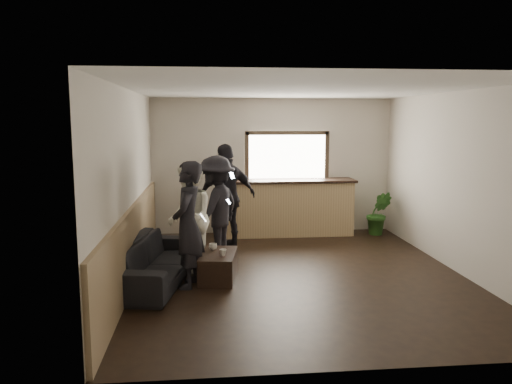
{
  "coord_description": "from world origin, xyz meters",
  "views": [
    {
      "loc": [
        -1.39,
        -7.32,
        2.36
      ],
      "look_at": [
        -0.61,
        0.4,
        1.23
      ],
      "focal_mm": 35.0,
      "sensor_mm": 36.0,
      "label": 1
    }
  ],
  "objects": [
    {
      "name": "coffee_table",
      "position": [
        -1.22,
        -0.11,
        0.2
      ],
      "size": [
        0.62,
        0.96,
        0.4
      ],
      "primitive_type": "cube",
      "rotation": [
        0.0,
        0.0,
        -0.15
      ],
      "color": "black",
      "rests_on": "ground"
    },
    {
      "name": "room_shell",
      "position": [
        -0.74,
        0.0,
        1.47
      ],
      "size": [
        5.01,
        6.01,
        2.8
      ],
      "color": "silver",
      "rests_on": "ground"
    },
    {
      "name": "potted_plant",
      "position": [
        2.15,
        2.48,
        0.45
      ],
      "size": [
        0.58,
        0.51,
        0.9
      ],
      "primitive_type": "imported",
      "rotation": [
        0.0,
        0.0,
        -0.26
      ],
      "color": "#2D6623",
      "rests_on": "ground"
    },
    {
      "name": "bar_counter",
      "position": [
        0.3,
        2.7,
        0.64
      ],
      "size": [
        2.7,
        0.68,
        2.13
      ],
      "color": "tan",
      "rests_on": "ground"
    },
    {
      "name": "sofa",
      "position": [
        -2.15,
        -0.15,
        0.32
      ],
      "size": [
        1.26,
        2.31,
        0.64
      ],
      "primitive_type": "imported",
      "rotation": [
        0.0,
        0.0,
        1.38
      ],
      "color": "black",
      "rests_on": "ground"
    },
    {
      "name": "person_c",
      "position": [
        -1.22,
        0.94,
        0.89
      ],
      "size": [
        1.15,
        1.32,
        1.77
      ],
      "rotation": [
        0.0,
        0.0,
        -2.1
      ],
      "color": "black",
      "rests_on": "ground"
    },
    {
      "name": "person_b",
      "position": [
        -1.65,
        0.35,
        0.85
      ],
      "size": [
        0.78,
        0.93,
        1.7
      ],
      "rotation": [
        0.0,
        0.0,
        -1.39
      ],
      "color": "white",
      "rests_on": "ground"
    },
    {
      "name": "cup_a",
      "position": [
        -1.3,
        0.08,
        0.45
      ],
      "size": [
        0.17,
        0.17,
        0.1
      ],
      "primitive_type": "imported",
      "rotation": [
        0.0,
        0.0,
        5.72
      ],
      "color": "silver",
      "rests_on": "coffee_table"
    },
    {
      "name": "ground",
      "position": [
        0.0,
        0.0,
        0.0
      ],
      "size": [
        5.0,
        6.0,
        0.01
      ],
      "primitive_type": "cube",
      "color": "black"
    },
    {
      "name": "cup_b",
      "position": [
        -1.16,
        -0.27,
        0.45
      ],
      "size": [
        0.12,
        0.12,
        0.09
      ],
      "primitive_type": "imported",
      "rotation": [
        0.0,
        0.0,
        4.45
      ],
      "color": "silver",
      "rests_on": "coffee_table"
    },
    {
      "name": "person_d",
      "position": [
        -1.01,
        1.65,
        0.97
      ],
      "size": [
        1.23,
        0.87,
        1.93
      ],
      "rotation": [
        0.0,
        0.0,
        -2.75
      ],
      "color": "black",
      "rests_on": "ground"
    },
    {
      "name": "person_a",
      "position": [
        -1.65,
        -0.39,
        0.9
      ],
      "size": [
        0.55,
        0.72,
        1.79
      ],
      "rotation": [
        0.0,
        0.0,
        -1.76
      ],
      "color": "black",
      "rests_on": "ground"
    }
  ]
}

